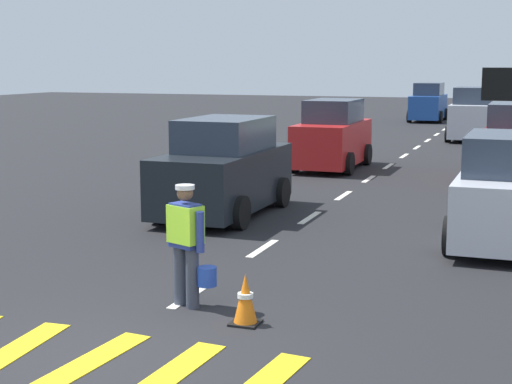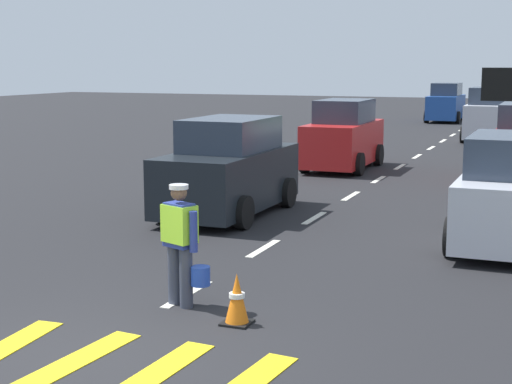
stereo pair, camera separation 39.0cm
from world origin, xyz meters
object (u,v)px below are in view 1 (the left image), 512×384
Objects in this scene: car_oncoming_second at (333,137)px; car_parked_curbside at (510,193)px; car_oncoming_third at (428,104)px; car_oncoming_lead at (224,170)px; traffic_cone_near at (245,299)px; car_outgoing_far at (473,116)px; road_worker at (187,239)px.

car_oncoming_second is 0.98× the size of car_parked_curbside.
car_oncoming_third is 0.94× the size of car_oncoming_lead.
car_oncoming_second is at bearing 100.42° from traffic_cone_near.
car_oncoming_second is at bearing 122.24° from car_parked_curbside.
car_oncoming_third reaches higher than car_parked_curbside.
car_oncoming_second reaches higher than car_parked_curbside.
car_outgoing_far is 19.96m from car_parked_curbside.
road_worker is 2.53× the size of traffic_cone_near.
road_worker is 6.56m from car_oncoming_lead.
car_oncoming_third is at bearing 94.30° from traffic_cone_near.
car_outgoing_far is (1.62, 25.27, 0.12)m from road_worker.
car_outgoing_far is at bearing 96.60° from car_parked_curbside.
car_outgoing_far reaches higher than road_worker.
traffic_cone_near is 0.16× the size of car_oncoming_second.
road_worker is 0.41× the size of car_oncoming_second.
car_parked_curbside is (2.92, 5.87, 0.61)m from traffic_cone_near.
road_worker is 6.70m from car_parked_curbside.
traffic_cone_near is 0.15× the size of car_oncoming_lead.
car_oncoming_third reaches higher than car_oncoming_second.
car_oncoming_lead reaches higher than traffic_cone_near.
car_parked_curbside is 6.01m from car_oncoming_lead.
car_parked_curbside is at bearing -57.76° from car_oncoming_second.
car_oncoming_lead is at bearing -90.60° from car_oncoming_third.
car_oncoming_third reaches higher than car_oncoming_lead.
car_oncoming_third is at bearing 89.40° from car_oncoming_lead.
car_parked_curbside is (2.30, -19.83, -0.12)m from car_outgoing_far.
road_worker is at bearing -125.71° from car_parked_curbside.
traffic_cone_near is 25.72m from car_outgoing_far.
car_parked_curbside is (3.91, 5.44, 0.00)m from road_worker.
car_oncoming_lead is at bearing 172.38° from car_parked_curbside.
car_parked_curbside is at bearing -83.40° from car_outgoing_far.
car_outgoing_far is 19.38m from car_oncoming_lead.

